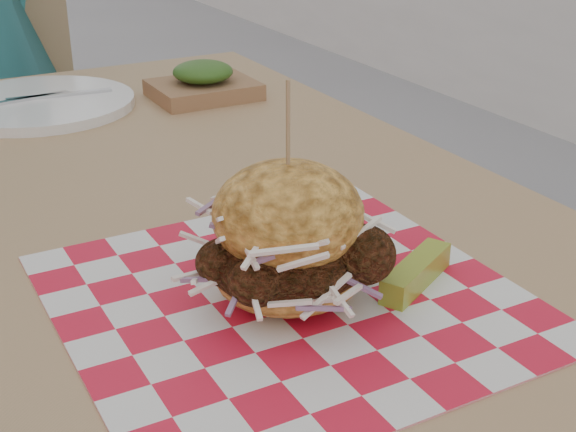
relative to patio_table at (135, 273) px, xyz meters
name	(u,v)px	position (x,y,z in m)	size (l,w,h in m)	color
patio_table	(135,273)	(0.00, 0.00, 0.00)	(0.80, 1.20, 0.75)	tan
paper_liner	(288,298)	(0.05, -0.25, 0.08)	(0.36, 0.36, 0.00)	red
sandwich	(288,242)	(0.05, -0.25, 0.13)	(0.16, 0.16, 0.18)	#F0A943
pickle_spear	(416,273)	(0.16, -0.28, 0.09)	(0.10, 0.02, 0.02)	olive
place_setting	(40,104)	(0.00, 0.40, 0.09)	(0.27, 0.27, 0.02)	white
kraft_tray	(203,83)	(0.23, 0.34, 0.10)	(0.15, 0.12, 0.06)	#906441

